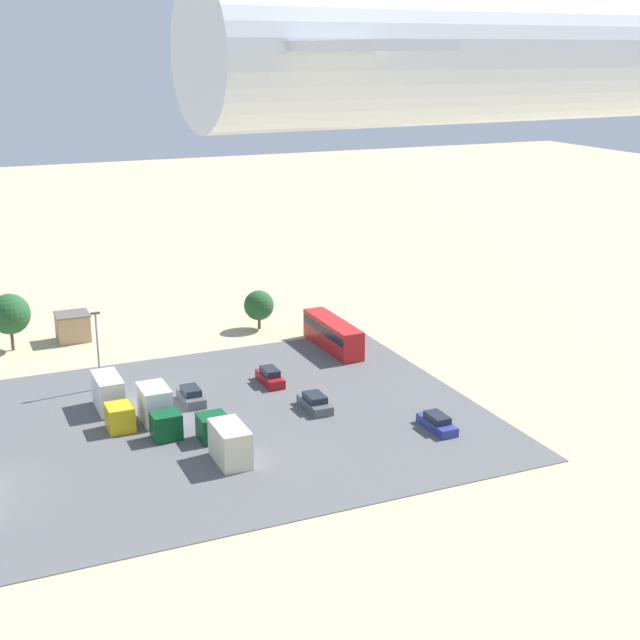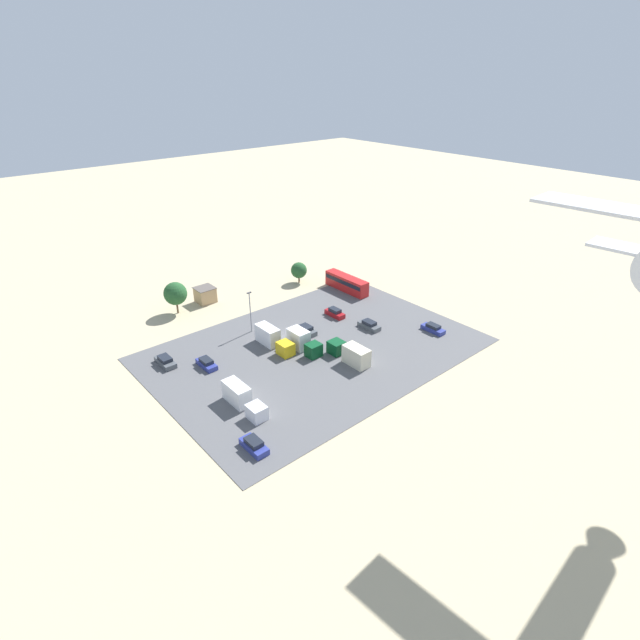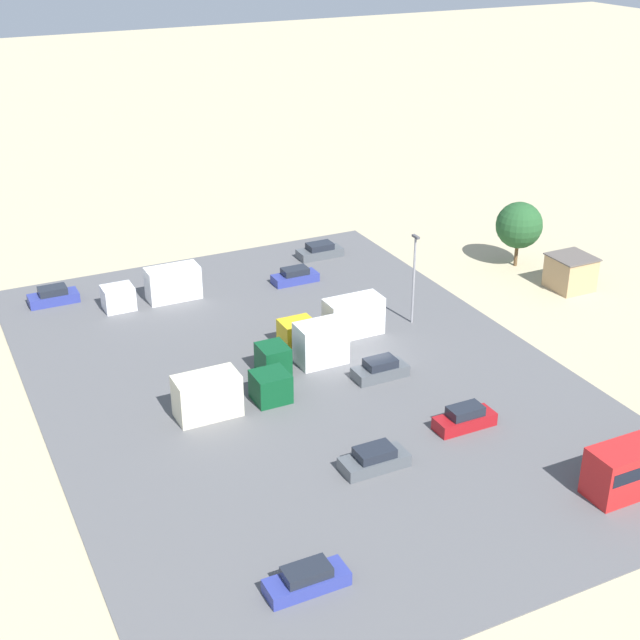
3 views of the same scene
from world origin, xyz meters
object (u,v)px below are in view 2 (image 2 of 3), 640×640
Objects in this scene: shed_building at (205,295)px; parked_truck_2 at (351,353)px; parked_car_0 at (335,313)px; parked_car_5 at (254,445)px; bus at (347,283)px; parked_car_1 at (306,330)px; parked_car_4 at (433,328)px; parked_car_6 at (165,361)px; parked_truck_1 at (303,342)px; parked_truck_3 at (242,398)px; parked_truck_0 at (273,339)px; parked_car_2 at (207,363)px; parked_car_3 at (369,325)px.

parked_truck_2 is at bearing 100.21° from shed_building.
parked_car_0 reaches higher than parked_car_5.
bus is 2.65× the size of parked_car_1.
parked_car_5 reaches higher than parked_car_4.
parked_car_1 is (8.92, 1.79, -0.03)m from parked_car_0.
parked_truck_1 is at bearing 151.55° from parked_car_6.
parked_car_5 is at bearing -141.66° from parked_car_1.
parked_car_0 is 0.62× the size of parked_truck_1.
parked_car_5 is (45.13, 29.81, -1.13)m from bus.
parked_car_4 is at bearing 122.97° from shed_building.
shed_building is 28.32m from parked_car_0.
parked_car_6 is at bearing 45.35° from shed_building.
parked_truck_3 is (14.20, 36.29, -0.15)m from shed_building.
parked_truck_0 is 1.07× the size of parked_truck_2.
bus is 44.80m from parked_car_6.
parked_truck_3 is (20.97, -1.25, -0.05)m from parked_truck_2.
shed_building reaches higher than parked_car_1.
parked_car_4 is 49.09m from parked_car_6.
parked_truck_3 reaches higher than parked_car_4.
parked_car_0 is 29.03m from parked_car_2.
parked_car_1 is at bearing 178.57° from parked_truck_0.
bus is 1.34× the size of parked_truck_2.
parked_truck_0 is at bearing -52.85° from parked_truck_1.
parked_car_2 is at bearing 164.84° from parked_car_3.
parked_car_5 is (5.37, 22.06, 0.04)m from parked_car_2.
parked_truck_2 is (-7.08, 12.77, -0.04)m from parked_truck_0.
shed_building reaches higher than parked_car_4.
parked_car_4 is 0.55× the size of parked_truck_2.
parked_car_1 is at bearing 140.93° from parked_car_4.
bus is 2.56× the size of parked_car_2.
parked_car_0 is 0.49× the size of parked_truck_0.
parked_car_1 is 0.95× the size of parked_car_3.
parked_truck_2 reaches higher than parked_car_3.
parked_car_1 is at bearing 87.41° from parked_truck_2.
parked_truck_3 reaches higher than parked_car_1.
parked_car_0 is 1.00× the size of parked_car_5.
parked_car_3 is 0.97× the size of parked_car_6.
bus is 1.28× the size of parked_truck_3.
bus is at bearing 33.45° from parked_car_5.
parked_car_1 is at bearing 26.18° from bus.
parked_truck_1 is 0.84× the size of parked_truck_2.
parked_car_5 is at bearing 33.45° from bus.
parked_truck_3 is at bearing -171.17° from parked_car_3.
parked_truck_1 is at bearing 127.15° from parked_truck_0.
parked_car_2 is at bearing 156.22° from parked_car_4.
bus is at bearing -160.87° from parked_truck_0.
parked_truck_2 is (19.29, -2.62, 0.87)m from parked_car_4.
shed_building is 0.83× the size of parked_car_6.
parked_truck_0 is (18.09, -6.56, 0.89)m from parked_car_3.
bus is at bearing -152.99° from parked_truck_3.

